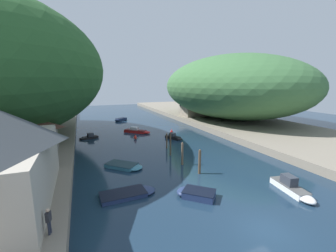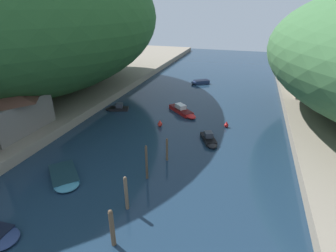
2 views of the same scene
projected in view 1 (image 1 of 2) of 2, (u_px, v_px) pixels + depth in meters
The scene contains 21 objects.
water_surface at pixel (147, 136), 43.10m from camera, with size 130.00×130.00×0.00m, color #192D42.
right_bank at pixel (247, 125), 51.53m from camera, with size 22.00×120.00×1.11m.
hillside_right at pixel (232, 87), 57.21m from camera, with size 31.42×43.99×15.95m.
waterfront_building at pixel (1, 156), 16.37m from camera, with size 6.56×14.53×7.33m.
boathouse_shed at pixel (30, 137), 27.34m from camera, with size 5.80×8.48×5.02m.
right_bank_cottage at pixel (193, 108), 61.86m from camera, with size 6.45×5.57×4.35m.
boat_far_right_bank at pixel (126, 166), 27.29m from camera, with size 4.76×4.71×0.44m.
boat_small_dinghy at pixel (194, 193), 20.34m from camera, with size 3.76×3.65×0.66m.
boat_moored_right at pixel (293, 189), 20.96m from camera, with size 2.13×5.15×1.49m.
boat_yellow_tender at pixel (138, 131), 46.17m from camera, with size 5.14×4.93×1.15m.
boat_navy_launch at pixel (130, 193), 20.64m from camera, with size 5.17×2.34×0.39m.
boat_red_skiff at pixel (120, 120), 60.54m from camera, with size 3.76×3.19×0.70m.
boat_open_rowboat at pixel (88, 137), 41.27m from camera, with size 3.62×2.22×1.01m.
boat_far_upstream at pixel (174, 137), 41.11m from camera, with size 2.62×3.75×1.06m.
mooring_post_second at pixel (200, 162), 25.28m from camera, with size 0.30×0.30×2.85m.
mooring_post_middle at pixel (182, 154), 28.05m from camera, with size 0.27×0.27×2.91m.
mooring_post_fourth at pixel (170, 144), 31.67m from camera, with size 0.22×0.22×3.34m.
mooring_post_farthest at pixel (167, 141), 35.16m from camera, with size 0.22×0.22×2.43m.
channel_buoy_near at pixel (172, 132), 45.85m from camera, with size 0.55×0.55×0.82m.
channel_buoy_far at pixel (135, 137), 40.86m from camera, with size 0.60×0.60×0.89m.
person_on_quay at pixel (49, 219), 13.52m from camera, with size 0.33×0.43×1.69m.
Camera 1 is at (-11.51, -10.52, 10.20)m, focal length 24.00 mm.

